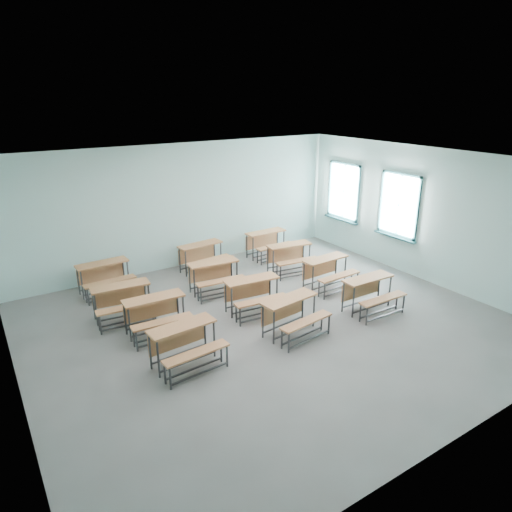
# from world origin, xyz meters

# --- Properties ---
(room) EXTENTS (9.04, 8.04, 3.24)m
(room) POSITION_xyz_m (0.08, 0.03, 1.60)
(room) COLOR slate
(room) RESTS_ON ground
(desk_unit_r0c0) EXTENTS (1.21, 0.85, 0.72)m
(desk_unit_r0c0) POSITION_xyz_m (-2.01, -0.43, 0.48)
(desk_unit_r0c0) COLOR #A6663C
(desk_unit_r0c0) RESTS_ON ground
(desk_unit_r0c1) EXTENTS (1.24, 0.91, 0.72)m
(desk_unit_r0c1) POSITION_xyz_m (0.14, -0.55, 0.48)
(desk_unit_r0c1) COLOR #A6663C
(desk_unit_r0c1) RESTS_ON ground
(desk_unit_r0c2) EXTENTS (1.16, 0.79, 0.72)m
(desk_unit_r0c2) POSITION_xyz_m (2.12, -0.64, 0.48)
(desk_unit_r0c2) COLOR #A6663C
(desk_unit_r0c2) RESTS_ON ground
(desk_unit_r1c0) EXTENTS (1.19, 0.83, 0.72)m
(desk_unit_r1c0) POSITION_xyz_m (-2.02, 0.87, 0.48)
(desk_unit_r1c0) COLOR #A6663C
(desk_unit_r1c0) RESTS_ON ground
(desk_unit_r1c1) EXTENTS (1.22, 0.88, 0.72)m
(desk_unit_r1c1) POSITION_xyz_m (0.02, 0.64, 0.48)
(desk_unit_r1c1) COLOR #A6663C
(desk_unit_r1c1) RESTS_ON ground
(desk_unit_r1c2) EXTENTS (1.19, 0.83, 0.72)m
(desk_unit_r1c2) POSITION_xyz_m (2.17, 0.76, 0.48)
(desk_unit_r1c2) COLOR #A6663C
(desk_unit_r1c2) RESTS_ON ground
(desk_unit_r2c0) EXTENTS (1.22, 0.88, 0.72)m
(desk_unit_r2c0) POSITION_xyz_m (-2.38, 1.80, 0.48)
(desk_unit_r2c0) COLOR #A6663C
(desk_unit_r2c0) RESTS_ON ground
(desk_unit_r2c1) EXTENTS (1.22, 0.88, 0.72)m
(desk_unit_r2c1) POSITION_xyz_m (-0.18, 1.96, 0.48)
(desk_unit_r2c1) COLOR #A6663C
(desk_unit_r2c1) RESTS_ON ground
(desk_unit_r2c2) EXTENTS (1.25, 0.92, 0.72)m
(desk_unit_r2c2) POSITION_xyz_m (2.05, 2.04, 0.48)
(desk_unit_r2c2) COLOR #A6663C
(desk_unit_r2c2) RESTS_ON ground
(desk_unit_r3c0) EXTENTS (1.18, 0.82, 0.72)m
(desk_unit_r3c0) POSITION_xyz_m (-2.32, 3.28, 0.48)
(desk_unit_r3c0) COLOR #A6663C
(desk_unit_r3c0) RESTS_ON ground
(desk_unit_r3c1) EXTENTS (1.22, 0.88, 0.72)m
(desk_unit_r3c1) POSITION_xyz_m (0.17, 3.30, 0.48)
(desk_unit_r3c1) COLOR #A6663C
(desk_unit_r3c1) RESTS_ON ground
(desk_unit_r3c2) EXTENTS (1.17, 0.80, 0.72)m
(desk_unit_r3c2) POSITION_xyz_m (2.19, 3.30, 0.48)
(desk_unit_r3c2) COLOR #A6663C
(desk_unit_r3c2) RESTS_ON ground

